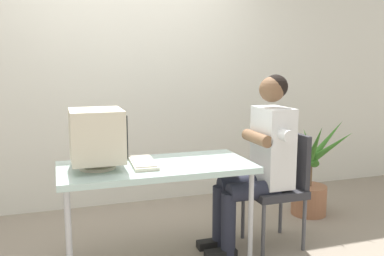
% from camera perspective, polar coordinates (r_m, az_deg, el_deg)
% --- Properties ---
extents(wall_back, '(8.00, 0.10, 3.00)m').
position_cam_1_polar(wall_back, '(4.32, -5.56, 9.59)').
color(wall_back, silver).
rests_on(wall_back, ground_plane).
extents(desk, '(1.37, 0.65, 0.73)m').
position_cam_1_polar(desk, '(2.99, -4.92, -5.99)').
color(desk, '#B7B7BC').
rests_on(desk, ground_plane).
extents(crt_monitor, '(0.36, 0.38, 0.41)m').
position_cam_1_polar(crt_monitor, '(2.88, -12.92, -1.09)').
color(crt_monitor, beige).
rests_on(crt_monitor, desk).
extents(keyboard, '(0.19, 0.43, 0.03)m').
position_cam_1_polar(keyboard, '(2.98, -6.79, -4.73)').
color(keyboard, beige).
rests_on(keyboard, desk).
extents(office_chair, '(0.41, 0.41, 0.90)m').
position_cam_1_polar(office_chair, '(3.40, 12.15, -7.28)').
color(office_chair, '#4C4C51').
rests_on(office_chair, ground_plane).
extents(person_seated, '(0.69, 0.55, 1.37)m').
position_cam_1_polar(person_seated, '(3.26, 9.44, -3.85)').
color(person_seated, silver).
rests_on(person_seated, ground_plane).
extents(potted_plant, '(0.71, 0.77, 0.94)m').
position_cam_1_polar(potted_plant, '(4.14, 15.88, -6.39)').
color(potted_plant, '#9E6647').
rests_on(potted_plant, ground_plane).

